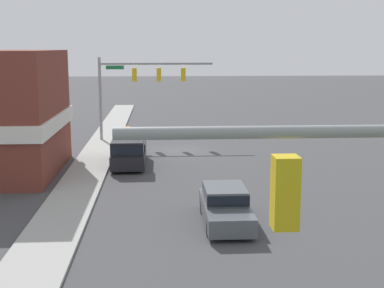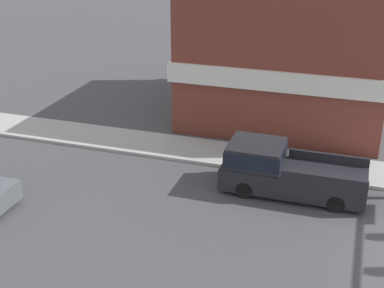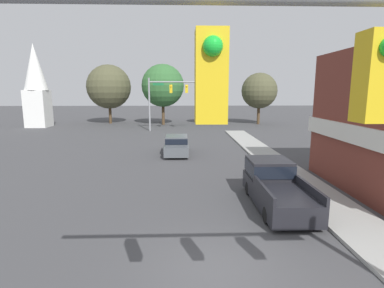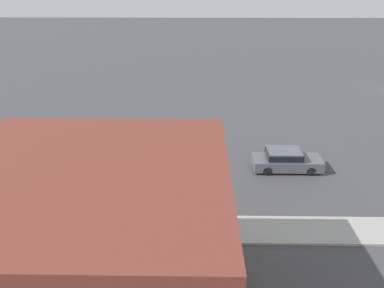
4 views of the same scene
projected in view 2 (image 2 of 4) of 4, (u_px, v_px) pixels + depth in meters
pickup_truck_parked at (280, 169)px, 20.06m from camera, size 2.03×5.32×1.86m
corner_brick_building at (290, 46)px, 26.87m from camera, size 9.48×9.72×7.24m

